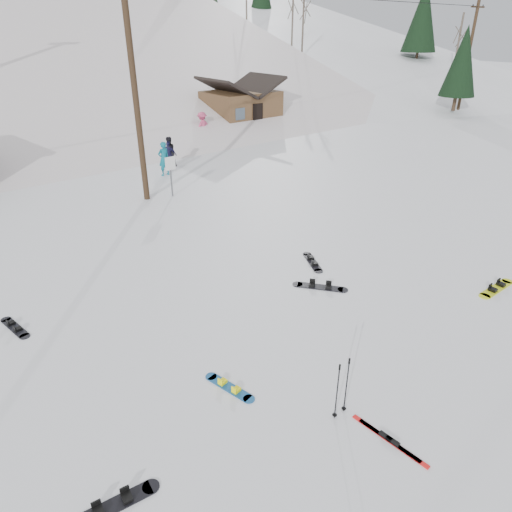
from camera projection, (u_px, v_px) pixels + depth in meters
ground at (357, 387)px, 10.05m from camera, size 200.00×200.00×0.00m
ridge_right at (259, 155)px, 70.99m from camera, size 45.66×93.98×54.59m
treeline_right at (286, 86)px, 59.33m from camera, size 20.00×60.00×10.00m
utility_pole at (135, 91)px, 18.76m from camera, size 2.00×0.26×9.00m
utility_pole_right at (468, 57)px, 38.73m from camera, size 2.00×0.26×9.00m
trail_sign at (171, 169)px, 20.63m from camera, size 0.50×0.09×1.85m
cabin at (241, 108)px, 34.42m from camera, size 5.39×4.40×3.77m
hero_snowboard at (229, 387)px, 10.01m from camera, size 0.50×1.34×0.10m
hero_skis at (389, 440)px, 8.74m from camera, size 0.20×1.67×0.09m
ski_poles at (342, 388)px, 9.03m from camera, size 0.38×0.10×1.37m
board_scatter_a at (113, 505)px, 7.54m from camera, size 1.60×0.45×0.11m
board_scatter_b at (15, 327)px, 11.98m from camera, size 0.46×1.37×0.10m
board_scatter_d at (320, 287)px, 13.83m from camera, size 1.15×1.40×0.12m
board_scatter_e at (496, 288)px, 13.75m from camera, size 1.72×0.33×0.12m
board_scatter_f at (313, 262)px, 15.28m from camera, size 0.86×1.40×0.11m
skier_teal at (164, 159)px, 23.75m from camera, size 0.68×0.49×1.77m
skier_dark at (169, 152)px, 25.22m from camera, size 0.81×0.63×1.67m
skier_pink at (202, 126)px, 30.98m from camera, size 1.36×0.98×1.89m
skier_navy at (169, 155)px, 25.10m from camera, size 0.80×0.90×1.46m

